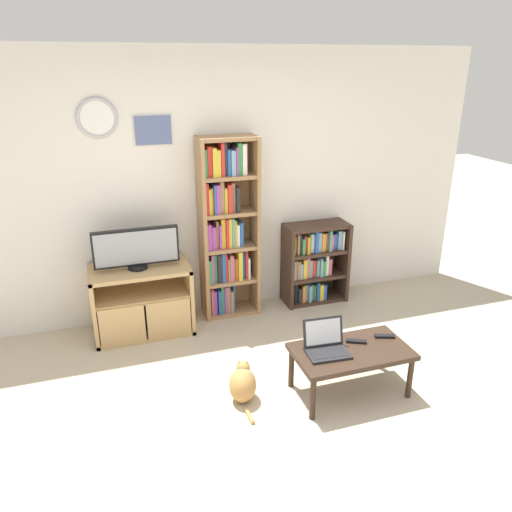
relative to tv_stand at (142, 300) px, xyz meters
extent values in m
plane|color=#BCAD93|center=(0.77, -1.82, -0.34)|extent=(18.00, 18.00, 0.00)
cube|color=silver|center=(0.77, 0.32, 0.96)|extent=(5.70, 0.06, 2.60)
torus|color=#B2B2B7|center=(-0.22, 0.28, 1.66)|extent=(0.36, 0.04, 0.36)
cylinder|color=white|center=(-0.22, 0.28, 1.66)|extent=(0.29, 0.02, 0.29)
cube|color=silver|center=(0.25, 0.29, 1.54)|extent=(0.36, 0.01, 0.28)
cube|color=slate|center=(0.25, 0.28, 1.54)|extent=(0.33, 0.02, 0.26)
cube|color=tan|center=(-0.44, 0.02, 0.00)|extent=(0.04, 0.51, 0.67)
cube|color=tan|center=(0.44, 0.02, 0.00)|extent=(0.04, 0.51, 0.67)
cube|color=tan|center=(0.00, 0.02, 0.31)|extent=(0.92, 0.51, 0.04)
cube|color=tan|center=(0.00, 0.02, -0.32)|extent=(0.92, 0.51, 0.04)
cube|color=tan|center=(0.00, 0.02, 0.06)|extent=(0.85, 0.47, 0.04)
cube|color=tan|center=(-0.21, -0.22, -0.12)|extent=(0.41, 0.02, 0.36)
cube|color=tan|center=(0.21, -0.22, -0.12)|extent=(0.41, 0.02, 0.36)
cylinder|color=black|center=(-0.01, 0.00, 0.35)|extent=(0.18, 0.18, 0.04)
cube|color=black|center=(-0.01, 0.00, 0.54)|extent=(0.77, 0.05, 0.35)
cube|color=#9399A3|center=(-0.01, -0.03, 0.54)|extent=(0.74, 0.01, 0.31)
cube|color=#9E754C|center=(0.64, 0.13, 0.57)|extent=(0.04, 0.30, 1.81)
cube|color=#9E754C|center=(1.17, 0.13, 0.57)|extent=(0.04, 0.30, 1.81)
cube|color=#9E754C|center=(0.90, 0.27, 0.57)|extent=(0.57, 0.02, 1.81)
cube|color=#9E754C|center=(0.90, 0.13, -0.32)|extent=(0.49, 0.26, 0.04)
cube|color=#9E754C|center=(0.90, 0.13, 0.04)|extent=(0.49, 0.26, 0.04)
cube|color=#9E754C|center=(0.90, 0.13, 0.39)|extent=(0.49, 0.26, 0.04)
cube|color=#9E754C|center=(0.90, 0.13, 0.75)|extent=(0.49, 0.26, 0.04)
cube|color=#9E754C|center=(0.90, 0.13, 1.10)|extent=(0.49, 0.26, 0.04)
cube|color=#9E754C|center=(0.90, 0.13, 1.46)|extent=(0.49, 0.26, 0.04)
cube|color=#93704C|center=(0.67, 0.14, -0.16)|extent=(0.02, 0.19, 0.28)
cube|color=#B75B70|center=(0.69, 0.14, -0.16)|extent=(0.02, 0.21, 0.29)
cube|color=#9E4293|center=(0.72, 0.14, -0.17)|extent=(0.04, 0.20, 0.26)
cube|color=#2856A8|center=(0.76, 0.13, -0.17)|extent=(0.03, 0.23, 0.26)
cube|color=#388947|center=(0.80, 0.14, -0.15)|extent=(0.03, 0.21, 0.30)
cube|color=#9E4293|center=(0.83, 0.13, -0.15)|extent=(0.03, 0.23, 0.30)
cube|color=#93704C|center=(0.86, 0.14, -0.15)|extent=(0.03, 0.22, 0.30)
cube|color=#93704C|center=(0.89, 0.13, -0.18)|extent=(0.03, 0.23, 0.24)
cube|color=#2856A8|center=(0.92, 0.14, -0.15)|extent=(0.02, 0.20, 0.30)
cube|color=#388947|center=(0.68, 0.13, 0.18)|extent=(0.03, 0.24, 0.25)
cube|color=#9E4293|center=(0.71, 0.14, 0.21)|extent=(0.03, 0.22, 0.30)
cube|color=#388947|center=(0.74, 0.14, 0.20)|extent=(0.03, 0.19, 0.29)
cube|color=#232328|center=(0.78, 0.13, 0.20)|extent=(0.04, 0.23, 0.30)
cube|color=#2856A8|center=(0.81, 0.13, 0.21)|extent=(0.03, 0.23, 0.30)
cube|color=red|center=(0.84, 0.14, 0.21)|extent=(0.02, 0.22, 0.30)
cube|color=#93704C|center=(0.87, 0.13, 0.17)|extent=(0.02, 0.23, 0.24)
cube|color=#B75B70|center=(0.90, 0.13, 0.19)|extent=(0.03, 0.23, 0.27)
cube|color=#B75B70|center=(0.93, 0.14, 0.17)|extent=(0.02, 0.20, 0.23)
cube|color=orange|center=(0.95, 0.14, 0.17)|extent=(0.02, 0.19, 0.22)
cube|color=gold|center=(0.98, 0.13, 0.21)|extent=(0.04, 0.24, 0.30)
cube|color=#2856A8|center=(1.03, 0.15, 0.21)|extent=(0.03, 0.18, 0.30)
cube|color=red|center=(1.05, 0.14, 0.21)|extent=(0.02, 0.22, 0.31)
cube|color=white|center=(1.07, 0.13, 0.17)|extent=(0.02, 0.23, 0.23)
cube|color=#9E4293|center=(0.68, 0.13, 0.54)|extent=(0.04, 0.24, 0.26)
cube|color=#9E4293|center=(0.73, 0.14, 0.52)|extent=(0.04, 0.22, 0.23)
cube|color=#93704C|center=(0.76, 0.14, 0.55)|extent=(0.02, 0.19, 0.28)
cube|color=#9E4293|center=(0.79, 0.13, 0.53)|extent=(0.02, 0.23, 0.24)
cube|color=gold|center=(0.82, 0.14, 0.56)|extent=(0.04, 0.20, 0.30)
cube|color=red|center=(0.86, 0.13, 0.56)|extent=(0.02, 0.23, 0.29)
cube|color=gold|center=(0.89, 0.14, 0.56)|extent=(0.03, 0.21, 0.30)
cube|color=#5B9389|center=(0.92, 0.14, 0.56)|extent=(0.03, 0.22, 0.29)
cube|color=gold|center=(0.95, 0.14, 0.55)|extent=(0.02, 0.20, 0.27)
cube|color=white|center=(0.97, 0.14, 0.52)|extent=(0.03, 0.20, 0.22)
cube|color=#2856A8|center=(1.01, 0.14, 0.53)|extent=(0.03, 0.21, 0.24)
cube|color=red|center=(0.67, 0.13, 0.92)|extent=(0.03, 0.23, 0.30)
cube|color=gold|center=(0.70, 0.14, 0.89)|extent=(0.02, 0.22, 0.24)
cube|color=orange|center=(0.72, 0.14, 0.89)|extent=(0.02, 0.21, 0.25)
cube|color=#2856A8|center=(0.75, 0.13, 0.91)|extent=(0.02, 0.24, 0.28)
cube|color=#9E4293|center=(0.78, 0.13, 0.91)|extent=(0.04, 0.23, 0.28)
cube|color=#93704C|center=(0.82, 0.14, 0.92)|extent=(0.04, 0.20, 0.30)
cube|color=gold|center=(0.86, 0.14, 0.89)|extent=(0.02, 0.21, 0.24)
cube|color=red|center=(0.89, 0.13, 0.90)|extent=(0.04, 0.23, 0.27)
cube|color=#93704C|center=(0.93, 0.14, 0.91)|extent=(0.04, 0.19, 0.28)
cube|color=#232328|center=(0.97, 0.13, 0.89)|extent=(0.03, 0.22, 0.25)
cube|color=#388947|center=(0.67, 0.14, 1.25)|extent=(0.03, 0.20, 0.25)
cube|color=red|center=(0.71, 0.14, 1.26)|extent=(0.04, 0.20, 0.28)
cube|color=gold|center=(0.76, 0.14, 1.25)|extent=(0.04, 0.22, 0.27)
cube|color=gold|center=(0.79, 0.14, 1.24)|extent=(0.04, 0.21, 0.24)
cube|color=red|center=(0.83, 0.14, 1.27)|extent=(0.03, 0.21, 0.31)
cube|color=#232328|center=(0.86, 0.14, 1.27)|extent=(0.03, 0.20, 0.31)
cube|color=#2856A8|center=(0.89, 0.14, 1.24)|extent=(0.03, 0.21, 0.24)
cube|color=#759EB7|center=(0.93, 0.14, 1.24)|extent=(0.04, 0.22, 0.23)
cube|color=#9E4293|center=(0.97, 0.13, 1.25)|extent=(0.02, 0.23, 0.26)
cube|color=#388947|center=(1.00, 0.14, 1.27)|extent=(0.04, 0.20, 0.30)
cube|color=white|center=(1.04, 0.14, 1.26)|extent=(0.04, 0.20, 0.29)
cube|color=#3D281E|center=(1.52, 0.12, 0.10)|extent=(0.04, 0.32, 0.87)
cube|color=#3D281E|center=(2.17, 0.12, 0.10)|extent=(0.04, 0.32, 0.87)
cube|color=#3D281E|center=(1.85, 0.27, 0.10)|extent=(0.68, 0.02, 0.87)
cube|color=#3D281E|center=(1.85, 0.12, -0.32)|extent=(0.61, 0.28, 0.04)
cube|color=#3D281E|center=(1.85, 0.12, -0.04)|extent=(0.61, 0.28, 0.04)
cube|color=#3D281E|center=(1.85, 0.12, 0.24)|extent=(0.61, 0.28, 0.04)
cube|color=#3D281E|center=(1.85, 0.12, 0.52)|extent=(0.61, 0.28, 0.04)
cube|color=#232328|center=(1.56, 0.13, -0.21)|extent=(0.03, 0.21, 0.18)
cube|color=#232328|center=(1.60, 0.13, -0.19)|extent=(0.03, 0.21, 0.22)
cube|color=#232328|center=(1.64, 0.12, -0.21)|extent=(0.04, 0.25, 0.17)
cube|color=orange|center=(1.68, 0.13, -0.20)|extent=(0.03, 0.24, 0.19)
cube|color=#759EB7|center=(1.72, 0.13, -0.20)|extent=(0.03, 0.21, 0.19)
cube|color=#759EB7|center=(1.75, 0.12, -0.21)|extent=(0.03, 0.25, 0.19)
cube|color=#5B9389|center=(1.79, 0.13, -0.21)|extent=(0.03, 0.21, 0.18)
cube|color=#388947|center=(1.82, 0.13, -0.21)|extent=(0.02, 0.21, 0.17)
cube|color=#2856A8|center=(1.85, 0.12, -0.20)|extent=(0.03, 0.24, 0.21)
cube|color=gold|center=(1.88, 0.12, -0.21)|extent=(0.04, 0.26, 0.18)
cube|color=#2856A8|center=(1.93, 0.12, -0.21)|extent=(0.03, 0.25, 0.17)
cube|color=#759EB7|center=(1.56, 0.12, 0.09)|extent=(0.02, 0.26, 0.22)
cube|color=#93704C|center=(1.58, 0.13, 0.08)|extent=(0.03, 0.23, 0.21)
cube|color=#93704C|center=(1.62, 0.13, 0.08)|extent=(0.04, 0.24, 0.20)
cube|color=#759EB7|center=(1.65, 0.13, 0.06)|extent=(0.03, 0.23, 0.17)
cube|color=gold|center=(1.69, 0.13, 0.09)|extent=(0.04, 0.24, 0.22)
cube|color=#B75B70|center=(1.72, 0.13, 0.09)|extent=(0.03, 0.23, 0.23)
cube|color=#5B9389|center=(1.76, 0.13, 0.08)|extent=(0.03, 0.22, 0.20)
cube|color=red|center=(1.80, 0.13, 0.07)|extent=(0.04, 0.21, 0.19)
cube|color=#5B9389|center=(1.84, 0.13, 0.07)|extent=(0.03, 0.23, 0.19)
cube|color=#759EB7|center=(1.87, 0.12, 0.08)|extent=(0.02, 0.25, 0.21)
cube|color=#388947|center=(1.90, 0.12, 0.07)|extent=(0.04, 0.24, 0.17)
cube|color=white|center=(1.94, 0.13, 0.09)|extent=(0.03, 0.23, 0.23)
cube|color=#B75B70|center=(1.98, 0.13, 0.07)|extent=(0.04, 0.23, 0.18)
cube|color=gold|center=(1.57, 0.13, 0.35)|extent=(0.04, 0.20, 0.20)
cube|color=#93704C|center=(1.60, 0.13, 0.37)|extent=(0.02, 0.24, 0.22)
cube|color=#232328|center=(1.63, 0.13, 0.36)|extent=(0.02, 0.23, 0.21)
cube|color=#388947|center=(1.65, 0.12, 0.34)|extent=(0.03, 0.25, 0.17)
cube|color=#B75B70|center=(1.68, 0.13, 0.35)|extent=(0.02, 0.22, 0.19)
cube|color=orange|center=(1.71, 0.12, 0.35)|extent=(0.03, 0.26, 0.19)
cube|color=#388947|center=(1.73, 0.13, 0.36)|extent=(0.02, 0.24, 0.21)
cube|color=white|center=(1.76, 0.13, 0.36)|extent=(0.04, 0.21, 0.20)
cube|color=#2856A8|center=(1.80, 0.12, 0.37)|extent=(0.03, 0.25, 0.23)
cube|color=#759EB7|center=(1.84, 0.13, 0.36)|extent=(0.04, 0.23, 0.21)
cube|color=orange|center=(1.89, 0.13, 0.36)|extent=(0.04, 0.23, 0.20)
cube|color=#93704C|center=(1.93, 0.14, 0.35)|extent=(0.03, 0.20, 0.20)
cube|color=#5B9389|center=(1.96, 0.12, 0.37)|extent=(0.02, 0.26, 0.23)
cube|color=#B75B70|center=(1.99, 0.13, 0.34)|extent=(0.03, 0.22, 0.17)
cube|color=#2856A8|center=(2.03, 0.14, 0.34)|extent=(0.04, 0.20, 0.17)
cube|color=#759EB7|center=(2.08, 0.13, 0.36)|extent=(0.04, 0.22, 0.21)
cube|color=white|center=(2.11, 0.13, 0.36)|extent=(0.02, 0.24, 0.20)
cube|color=#332319|center=(1.43, -1.47, 0.03)|extent=(0.90, 0.50, 0.04)
cylinder|color=#332319|center=(1.02, -1.67, -0.16)|extent=(0.04, 0.04, 0.35)
cylinder|color=#332319|center=(1.84, -1.67, -0.16)|extent=(0.04, 0.04, 0.35)
cylinder|color=#332319|center=(1.02, -1.26, -0.16)|extent=(0.04, 0.04, 0.35)
cylinder|color=#332319|center=(1.84, -1.26, -0.16)|extent=(0.04, 0.04, 0.35)
cube|color=#232326|center=(1.23, -1.47, 0.06)|extent=(0.33, 0.25, 0.02)
cube|color=black|center=(1.23, -1.47, 0.07)|extent=(0.29, 0.18, 0.00)
cube|color=#232326|center=(1.23, -1.35, 0.18)|extent=(0.32, 0.09, 0.22)
cube|color=silver|center=(1.23, -1.36, 0.18)|extent=(0.28, 0.07, 0.19)
cube|color=black|center=(1.51, -1.39, 0.06)|extent=(0.16, 0.11, 0.02)
cube|color=black|center=(1.77, -1.39, 0.06)|extent=(0.17, 0.09, 0.02)
ellipsoid|color=#B78447|center=(0.60, -1.30, -0.20)|extent=(0.28, 0.31, 0.27)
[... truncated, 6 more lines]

